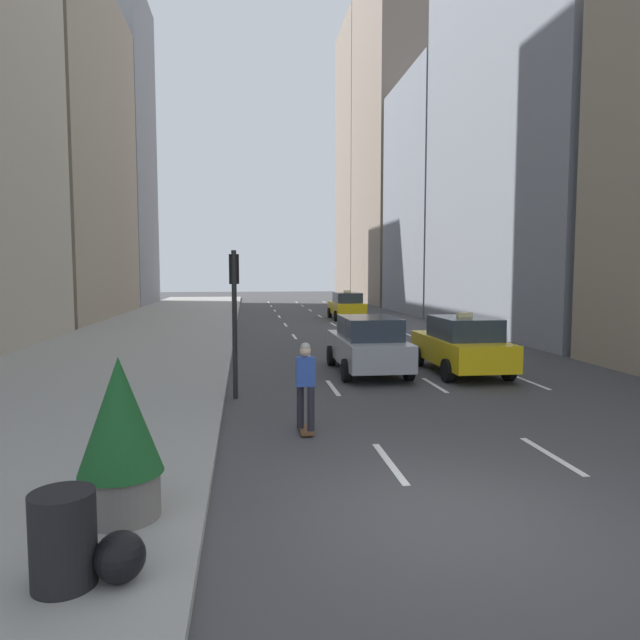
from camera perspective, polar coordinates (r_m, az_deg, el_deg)
ground_plane at (r=7.85m, az=12.28°, el=-18.48°), size 160.00×160.00×0.00m
sidewalk_left at (r=34.20m, az=-15.03°, el=-0.33°), size 8.00×66.00×0.15m
lane_markings at (r=30.36m, az=2.20°, el=-0.94°), size 5.72×56.00×0.01m
building_row_right at (r=44.32m, az=12.83°, el=21.39°), size 6.00×66.92×37.74m
taxi_lead at (r=17.80m, az=13.96°, el=-2.40°), size 2.02×4.40×1.87m
taxi_second at (r=36.78m, az=2.69°, el=1.44°), size 2.02×4.40×1.87m
sedan_black_near at (r=17.42m, az=4.80°, el=-2.43°), size 2.02×4.59×1.73m
skateboarder at (r=10.99m, az=-1.46°, el=-6.31°), size 0.36×0.80×1.75m
trash_can at (r=6.20m, az=-24.28°, el=-19.33°), size 0.60×0.60×0.90m
planter_with_shrub at (r=7.30m, az=-19.35°, el=-10.84°), size 1.00×1.00×1.95m
trash_bag at (r=6.17m, az=-19.37°, el=-21.44°), size 0.48×0.48×0.48m
traffic_light_pole at (r=13.95m, az=-8.56°, el=2.02°), size 0.24×0.42×3.60m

